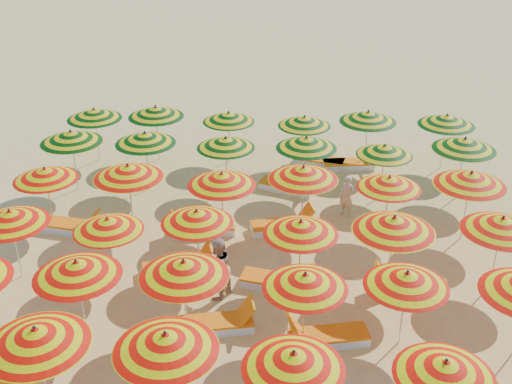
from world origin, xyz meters
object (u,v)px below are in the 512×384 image
(lounger_4, at_px, (216,324))
(umbrella_31, at_px, (156,112))
(lounger_8, at_px, (409,287))
(umbrella_18, at_px, (45,174))
(umbrella_24, at_px, (71,137))
(beachgoer_a, at_px, (347,197))
(umbrella_1, at_px, (36,337))
(umbrella_17, at_px, (502,224))
(umbrella_16, at_px, (394,224))
(umbrella_21, at_px, (303,173))
(umbrella_29, at_px, (465,144))
(umbrella_7, at_px, (77,269))
(umbrella_15, at_px, (301,227))
(umbrella_14, at_px, (197,217))
(umbrella_30, at_px, (94,114))
(lounger_10, at_px, (202,229))
(umbrella_13, at_px, (108,225))
(umbrella_34, at_px, (368,117))
(umbrella_20, at_px, (222,179))
(umbrella_35, at_px, (447,120))
(umbrella_23, at_px, (471,179))
(umbrella_32, at_px, (229,117))
(beachgoer_b, at_px, (218,269))
(umbrella_10, at_px, (407,279))
(umbrella_26, at_px, (226,143))
(umbrella_27, at_px, (306,143))
(umbrella_25, at_px, (145,138))
(umbrella_2, at_px, (166,342))
(umbrella_12, at_px, (10,217))
(lounger_5, at_px, (326,337))
(lounger_6, at_px, (179,268))
(lounger_12, at_px, (288,187))
(lounger_7, at_px, (278,282))
(lounger_11, at_px, (283,225))
(umbrella_33, at_px, (304,121))
(lounger_13, at_px, (318,161))
(umbrella_19, at_px, (128,171))
(lounger_9, at_px, (71,226))
(umbrella_8, at_px, (184,269))

(lounger_4, bearing_deg, umbrella_31, 97.19)
(lounger_8, bearing_deg, umbrella_18, -11.42)
(umbrella_24, height_order, beachgoer_a, umbrella_24)
(umbrella_1, bearing_deg, lounger_8, 30.22)
(umbrella_17, bearing_deg, umbrella_16, -174.96)
(umbrella_21, distance_m, umbrella_29, 5.26)
(umbrella_7, distance_m, umbrella_15, 5.06)
(umbrella_31, bearing_deg, umbrella_24, -131.19)
(umbrella_14, xyz_separation_m, umbrella_29, (7.30, 4.54, 0.15))
(umbrella_30, height_order, lounger_10, umbrella_30)
(umbrella_13, height_order, umbrella_34, umbrella_34)
(umbrella_17, relative_size, umbrella_20, 1.02)
(umbrella_20, bearing_deg, umbrella_35, 34.99)
(umbrella_15, distance_m, umbrella_23, 5.10)
(umbrella_32, relative_size, umbrella_34, 1.11)
(umbrella_29, height_order, beachgoer_b, umbrella_29)
(umbrella_18, distance_m, umbrella_35, 12.52)
(umbrella_17, xyz_separation_m, lounger_8, (-2.00, -0.32, -1.60))
(umbrella_10, relative_size, umbrella_26, 0.80)
(umbrella_23, xyz_separation_m, umbrella_26, (-6.69, 2.37, -0.15))
(umbrella_27, bearing_deg, umbrella_24, -178.95)
(umbrella_23, bearing_deg, umbrella_34, 116.14)
(umbrella_20, relative_size, umbrella_25, 1.04)
(umbrella_21, distance_m, umbrella_34, 4.91)
(umbrella_14, bearing_deg, umbrella_2, -88.29)
(umbrella_12, relative_size, lounger_5, 1.31)
(umbrella_26, bearing_deg, umbrella_34, 26.29)
(umbrella_26, bearing_deg, umbrella_35, 17.17)
(umbrella_34, xyz_separation_m, lounger_4, (-3.99, -8.83, -1.61))
(lounger_6, bearing_deg, umbrella_34, 36.24)
(lounger_12, bearing_deg, umbrella_29, 19.08)
(umbrella_10, xyz_separation_m, lounger_10, (-4.83, 4.22, -1.49))
(umbrella_7, relative_size, umbrella_16, 0.78)
(umbrella_25, relative_size, lounger_7, 1.21)
(umbrella_24, bearing_deg, umbrella_35, 11.07)
(umbrella_12, xyz_separation_m, lounger_8, (9.49, -0.05, -1.53))
(umbrella_30, bearing_deg, lounger_11, -33.84)
(umbrella_12, xyz_separation_m, lounger_7, (6.36, -0.07, -1.53))
(umbrella_33, bearing_deg, umbrella_7, -117.70)
(umbrella_29, xyz_separation_m, beachgoer_b, (-6.71, -5.45, -1.00))
(lounger_5, bearing_deg, lounger_13, -101.97)
(umbrella_32, xyz_separation_m, umbrella_34, (4.59, -0.07, 0.15))
(umbrella_14, height_order, lounger_13, umbrella_14)
(umbrella_19, bearing_deg, umbrella_12, -132.10)
(umbrella_10, bearing_deg, umbrella_18, 154.22)
(umbrella_20, height_order, umbrella_33, umbrella_20)
(lounger_9, height_order, lounger_10, same)
(umbrella_7, distance_m, beachgoer_a, 8.28)
(lounger_4, bearing_deg, umbrella_8, -168.23)
(umbrella_2, height_order, umbrella_23, umbrella_23)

